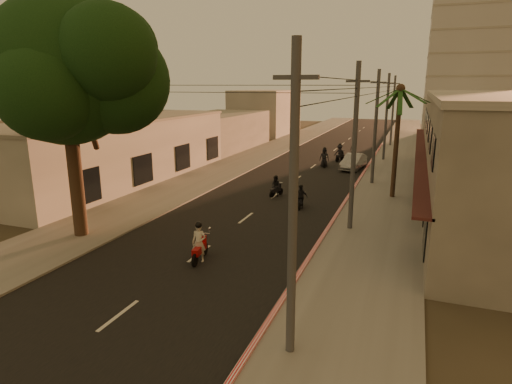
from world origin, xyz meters
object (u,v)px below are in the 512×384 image
at_px(scooter_far_b, 340,153).
at_px(scooter_red, 199,244).
at_px(parked_car, 354,162).
at_px(scooter_far_c, 353,149).
at_px(palm_tree, 400,95).
at_px(scooter_far_a, 324,158).
at_px(scooter_mid_b, 301,197).
at_px(scooter_mid_a, 276,187).
at_px(broadleaf_tree, 73,71).

bearing_deg(scooter_far_b, scooter_red, -79.02).
height_order(scooter_far_b, parked_car, scooter_far_b).
relative_size(parked_car, scooter_far_c, 2.84).
relative_size(palm_tree, scooter_far_a, 4.15).
relative_size(scooter_red, scooter_mid_b, 1.18).
height_order(palm_tree, scooter_far_a, palm_tree).
xyz_separation_m(palm_tree, parked_car, (-4.11, 9.94, -6.42)).
xyz_separation_m(scooter_mid_a, scooter_far_b, (1.80, 16.31, 0.15)).
bearing_deg(scooter_mid_b, palm_tree, 33.67).
bearing_deg(scooter_mid_a, parked_car, 90.08).
relative_size(scooter_red, parked_car, 0.42).
bearing_deg(scooter_red, parked_car, 74.11).
relative_size(palm_tree, parked_car, 1.79).
height_order(scooter_mid_a, scooter_far_c, scooter_far_c).
xyz_separation_m(scooter_red, parked_car, (3.46, 24.69, -0.11)).
bearing_deg(broadleaf_tree, scooter_far_b, 72.93).
bearing_deg(scooter_mid_b, parked_car, 77.61).
bearing_deg(scooter_far_c, scooter_mid_b, -82.24).
bearing_deg(palm_tree, scooter_far_b, 113.70).
relative_size(palm_tree, scooter_mid_b, 5.01).
xyz_separation_m(broadleaf_tree, palm_tree, (14.61, 13.86, -1.33)).
height_order(scooter_mid_b, scooter_far_c, scooter_mid_b).
relative_size(scooter_mid_a, scooter_far_a, 0.80).
distance_m(palm_tree, scooter_mid_a, 10.46).
bearing_deg(scooter_far_a, scooter_far_c, 65.83).
distance_m(scooter_far_b, parked_car, 4.42).
relative_size(scooter_far_a, parked_car, 0.43).
bearing_deg(scooter_red, scooter_far_a, 80.71).
height_order(broadleaf_tree, parked_car, broadleaf_tree).
height_order(scooter_mid_b, parked_car, scooter_mid_b).
bearing_deg(scooter_mid_a, scooter_far_a, 102.91).
distance_m(palm_tree, scooter_far_a, 13.82).
distance_m(palm_tree, scooter_far_b, 16.41).
distance_m(palm_tree, scooter_red, 17.75).
bearing_deg(broadleaf_tree, scooter_mid_b, 45.00).
xyz_separation_m(broadleaf_tree, parked_car, (10.50, 23.79, -7.75)).
distance_m(broadleaf_tree, parked_car, 27.14).
xyz_separation_m(palm_tree, scooter_far_c, (-5.26, 18.13, -6.43)).
bearing_deg(scooter_far_a, broadleaf_tree, -119.69).
bearing_deg(scooter_mid_b, scooter_far_c, 82.39).
bearing_deg(scooter_far_b, broadleaf_tree, -93.13).
distance_m(palm_tree, scooter_mid_b, 9.66).
distance_m(broadleaf_tree, scooter_far_a, 26.32).
distance_m(palm_tree, scooter_far_c, 19.94).
relative_size(palm_tree, scooter_red, 4.24).
relative_size(scooter_mid_b, scooter_far_a, 0.83).
distance_m(scooter_mid_b, scooter_far_c, 22.84).
xyz_separation_m(scooter_mid_a, scooter_far_a, (0.92, 12.59, 0.16)).
bearing_deg(scooter_far_a, parked_car, -16.55).
height_order(scooter_far_a, scooter_far_b, scooter_far_a).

